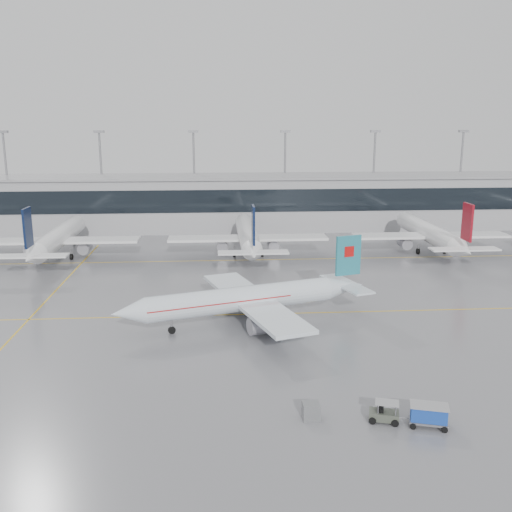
{
  "coord_description": "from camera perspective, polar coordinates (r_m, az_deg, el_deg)",
  "views": [
    {
      "loc": [
        -5.83,
        -70.84,
        24.67
      ],
      "look_at": [
        0.0,
        12.0,
        5.0
      ],
      "focal_mm": 40.0,
      "sensor_mm": 36.0,
      "label": 1
    }
  ],
  "objects": [
    {
      "name": "terminal",
      "position": [
        134.27,
        -1.51,
        5.33
      ],
      "size": [
        180.0,
        15.0,
        12.0
      ],
      "primitive_type": "cube",
      "color": "#97989B",
      "rests_on": "ground"
    },
    {
      "name": "taxi_line_north",
      "position": [
        103.97,
        -0.7,
        -0.4
      ],
      "size": [
        120.0,
        0.25,
        0.01
      ],
      "primitive_type": "cube",
      "color": "gold",
      "rests_on": "ground"
    },
    {
      "name": "baggage_tug",
      "position": [
        50.9,
        12.67,
        -15.21
      ],
      "size": [
        3.77,
        2.17,
        1.79
      ],
      "rotation": [
        0.0,
        0.0,
        -0.29
      ],
      "color": "#42483D",
      "rests_on": "ground"
    },
    {
      "name": "terminal_glass",
      "position": [
        126.59,
        -1.36,
        5.53
      ],
      "size": [
        180.0,
        0.2,
        5.0
      ],
      "primitive_type": "cube",
      "color": "black",
      "rests_on": "ground"
    },
    {
      "name": "terminal_roof",
      "position": [
        133.55,
        -1.52,
        7.96
      ],
      "size": [
        182.0,
        16.0,
        0.4
      ],
      "primitive_type": "cube",
      "color": "gray",
      "rests_on": "ground"
    },
    {
      "name": "gse_unit",
      "position": [
        50.28,
        5.52,
        -15.18
      ],
      "size": [
        1.46,
        1.35,
        1.44
      ],
      "primitive_type": "cube",
      "rotation": [
        0.0,
        0.0,
        0.01
      ],
      "color": "slate",
      "rests_on": "ground"
    },
    {
      "name": "parked_jet_c",
      "position": [
        106.76,
        -0.82,
        2.0
      ],
      "size": [
        29.64,
        36.96,
        11.72
      ],
      "rotation": [
        0.0,
        0.0,
        1.57
      ],
      "color": "white",
      "rests_on": "ground"
    },
    {
      "name": "parked_jet_d",
      "position": [
        114.16,
        17.02,
        2.16
      ],
      "size": [
        29.64,
        36.96,
        11.72
      ],
      "rotation": [
        0.0,
        0.0,
        1.57
      ],
      "color": "white",
      "rests_on": "ground"
    },
    {
      "name": "taxi_line_cross",
      "position": [
        92.52,
        -19.03,
        -2.88
      ],
      "size": [
        0.25,
        60.0,
        0.01
      ],
      "primitive_type": "cube",
      "color": "gold",
      "rests_on": "ground"
    },
    {
      "name": "air_canada_jet",
      "position": [
        71.04,
        -0.48,
        -4.29
      ],
      "size": [
        32.64,
        25.97,
        10.15
      ],
      "rotation": [
        0.0,
        0.0,
        3.45
      ],
      "color": "silver",
      "rests_on": "ground"
    },
    {
      "name": "parked_jet_b",
      "position": [
        110.52,
        -19.26,
        1.64
      ],
      "size": [
        29.64,
        36.96,
        11.72
      ],
      "rotation": [
        0.0,
        0.0,
        1.57
      ],
      "color": "white",
      "rests_on": "ground"
    },
    {
      "name": "light_masts",
      "position": [
        139.42,
        -1.64,
        8.66
      ],
      "size": [
        156.4,
        1.0,
        22.6
      ],
      "color": "gray",
      "rests_on": "ground"
    },
    {
      "name": "baggage_cart",
      "position": [
        50.89,
        16.89,
        -14.87
      ],
      "size": [
        3.44,
        2.51,
        1.91
      ],
      "rotation": [
        0.0,
        0.0,
        -0.29
      ],
      "color": "gray",
      "rests_on": "ground"
    },
    {
      "name": "taxi_line_main",
      "position": [
        75.23,
        0.65,
        -5.81
      ],
      "size": [
        120.0,
        0.25,
        0.01
      ],
      "primitive_type": "cube",
      "color": "gold",
      "rests_on": "ground"
    },
    {
      "name": "ground",
      "position": [
        75.24,
        0.65,
        -5.82
      ],
      "size": [
        320.0,
        320.0,
        0.0
      ],
      "primitive_type": "plane",
      "color": "slate",
      "rests_on": "ground"
    }
  ]
}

